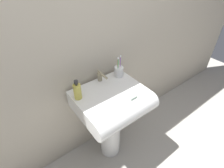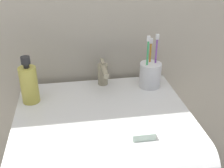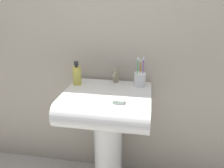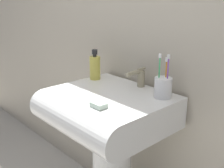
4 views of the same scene
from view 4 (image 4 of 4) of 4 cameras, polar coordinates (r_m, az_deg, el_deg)
The scene contains 6 objects.
wall_back at distance 1.55m, azimuth 7.62°, elevation 12.26°, with size 5.00×0.05×2.40m, color #B7AD99.
sink_basin at distance 1.42m, azimuth -1.80°, elevation -5.44°, with size 0.60×0.54×0.16m.
faucet at distance 1.51m, azimuth 5.56°, elevation 1.45°, with size 0.04×0.14×0.10m.
toothbrush_cup at distance 1.38m, azimuth 10.33°, elevation -0.62°, with size 0.09×0.09×0.22m.
soap_bottle at distance 1.65m, azimuth -3.50°, elevation 3.46°, with size 0.06×0.06×0.18m.
bar_soap at distance 1.25m, azimuth -2.72°, elevation -4.28°, with size 0.07×0.05×0.02m, color silver.
Camera 4 is at (0.99, -0.91, 1.35)m, focal length 45.00 mm.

